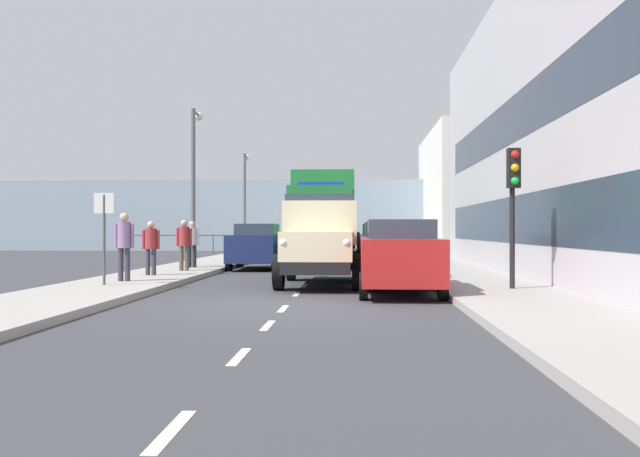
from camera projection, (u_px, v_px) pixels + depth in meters
ground_plane at (317, 272)px, 23.71m from camera, size 80.00×80.00×0.00m
sidewalk_left at (451, 270)px, 23.46m from camera, size 2.75×41.46×0.15m
sidewalk_right at (185, 270)px, 23.95m from camera, size 2.75×41.46×0.15m
road_centreline_markings at (316, 272)px, 23.57m from camera, size 0.12×38.38×0.01m
building_terrace at (623, 129)px, 21.01m from camera, size 7.33×24.71×9.29m
building_far_block at (486, 193)px, 43.19m from camera, size 7.32×13.66×7.71m
sea_horizon at (336, 215)px, 47.40m from camera, size 80.00×0.80×5.00m
seawall_railing at (335, 239)px, 43.81m from camera, size 28.08×0.08×1.20m
truck_vintage_cream at (320, 242)px, 17.90m from camera, size 2.17×5.64×2.43m
lorry_cargo_green at (324, 216)px, 28.25m from camera, size 2.58×8.20×3.87m
car_red_kerbside_near at (399, 256)px, 15.48m from camera, size 1.85×4.09×1.72m
car_teal_kerbside_1 at (389, 249)px, 20.46m from camera, size 1.85×4.48×1.72m
car_black_kerbside_2 at (381, 245)px, 26.62m from camera, size 1.85×4.42×1.72m
car_navy_oppositeside_0 at (257, 246)px, 25.52m from camera, size 1.84×3.98×1.72m
pedestrian_couple_b at (124, 241)px, 17.65m from camera, size 0.53×0.34×1.80m
pedestrian_near_railing at (151, 244)px, 19.97m from camera, size 0.53×0.34×1.60m
pedestrian_strolling at (184, 241)px, 22.18m from camera, size 0.53×0.34×1.67m
pedestrian_with_bag at (192, 240)px, 24.03m from camera, size 0.53×0.34×1.65m
traffic_light_near at (513, 187)px, 15.34m from camera, size 0.28×0.41×3.20m
lamp_post_promenade at (194, 171)px, 25.12m from camera, size 0.32×1.14×5.86m
lamp_post_far at (245, 193)px, 38.01m from camera, size 0.32×1.14×5.65m
street_sign at (104, 222)px, 16.44m from camera, size 0.50×0.07×2.25m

